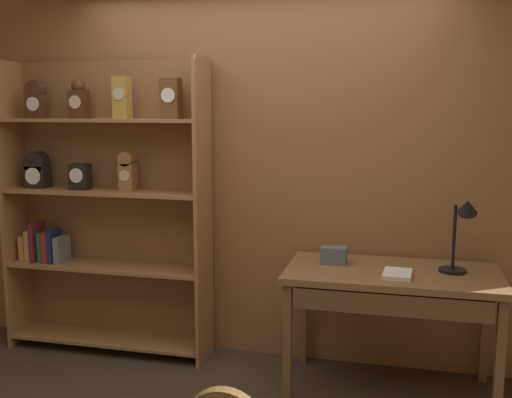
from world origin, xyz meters
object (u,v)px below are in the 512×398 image
Objects in this scene: workbench at (392,286)px; desk_lamp at (462,228)px; toolbox_small at (334,255)px; open_repair_manual at (397,274)px; bookshelf at (101,204)px.

desk_lamp is (0.38, 0.04, 0.37)m from workbench.
workbench is at bearing -173.93° from desk_lamp.
toolbox_small reaches higher than workbench.
workbench is at bearing 111.38° from open_repair_manual.
toolbox_small reaches higher than open_repair_manual.
desk_lamp is 0.46m from open_repair_manual.
toolbox_small is at bearing -4.94° from bookshelf.
bookshelf is 2.43m from desk_lamp.
workbench is 0.53m from desk_lamp.
workbench is at bearing -15.39° from toolbox_small.
bookshelf is at bearing 174.51° from open_repair_manual.
open_repair_manual reaches higher than workbench.
desk_lamp is 0.78m from toolbox_small.
workbench is 0.14m from open_repair_manual.
toolbox_small is at bearing 175.53° from desk_lamp.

